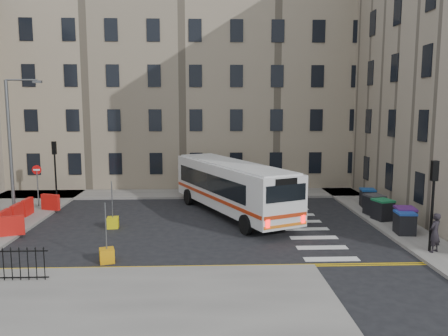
{
  "coord_description": "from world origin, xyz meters",
  "views": [
    {
      "loc": [
        -1.41,
        -24.09,
        6.52
      ],
      "look_at": [
        -0.39,
        1.6,
        3.0
      ],
      "focal_mm": 35.0,
      "sensor_mm": 36.0,
      "label": 1
    }
  ],
  "objects": [
    {
      "name": "ground",
      "position": [
        0.0,
        0.0,
        0.0
      ],
      "size": [
        120.0,
        120.0,
        0.0
      ],
      "primitive_type": "plane",
      "color": "black",
      "rests_on": "ground"
    },
    {
      "name": "wheelie_bin_b",
      "position": [
        8.98,
        -2.15,
        0.77
      ],
      "size": [
        1.12,
        1.25,
        1.23
      ],
      "rotation": [
        0.0,
        0.0,
        -0.15
      ],
      "color": "black",
      "rests_on": "pavement_east"
    },
    {
      "name": "no_entry_north",
      "position": [
        -12.5,
        4.5,
        2.08
      ],
      "size": [
        0.6,
        0.08,
        3.0
      ],
      "color": "#595B5E",
      "rests_on": "pavement_west"
    },
    {
      "name": "wheelie_bin_d",
      "position": [
        8.67,
        1.29,
        0.76
      ],
      "size": [
        1.18,
        1.29,
        1.22
      ],
      "rotation": [
        0.0,
        0.0,
        0.22
      ],
      "color": "black",
      "rests_on": "pavement_east"
    },
    {
      "name": "pedestrian",
      "position": [
        8.7,
        -5.67,
        1.04
      ],
      "size": [
        0.78,
        0.71,
        1.78
      ],
      "primitive_type": "imported",
      "rotation": [
        0.0,
        0.0,
        3.72
      ],
      "color": "black",
      "rests_on": "pavement_east"
    },
    {
      "name": "bus",
      "position": [
        0.11,
        2.21,
        1.83
      ],
      "size": [
        7.16,
        11.69,
        3.17
      ],
      "rotation": [
        0.0,
        0.0,
        0.42
      ],
      "color": "silver",
      "rests_on": "ground"
    },
    {
      "name": "terrace_north",
      "position": [
        -7.0,
        15.5,
        8.62
      ],
      "size": [
        38.3,
        10.8,
        17.2
      ],
      "color": "gray",
      "rests_on": "ground"
    },
    {
      "name": "roadworks_barriers",
      "position": [
        -11.84,
        0.5,
        0.65
      ],
      "size": [
        1.66,
        6.26,
        1.0
      ],
      "color": "red",
      "rests_on": "pavement_west"
    },
    {
      "name": "traffic_light_nw",
      "position": [
        -12.0,
        6.5,
        2.87
      ],
      "size": [
        0.28,
        0.22,
        4.1
      ],
      "color": "black",
      "rests_on": "pavement_west"
    },
    {
      "name": "pavement_east",
      "position": [
        9.0,
        4.0,
        0.07
      ],
      "size": [
        2.4,
        26.0,
        0.15
      ],
      "primitive_type": "cube",
      "color": "slate",
      "rests_on": "ground"
    },
    {
      "name": "wheelie_bin_c",
      "position": [
        8.69,
        0.06,
        0.75
      ],
      "size": [
        1.18,
        1.28,
        1.19
      ],
      "rotation": [
        0.0,
        0.0,
        0.25
      ],
      "color": "black",
      "rests_on": "pavement_east"
    },
    {
      "name": "bollard_chevron",
      "position": [
        -5.69,
        -6.0,
        0.3
      ],
      "size": [
        0.75,
        0.75,
        0.6
      ],
      "primitive_type": "cube",
      "rotation": [
        0.0,
        0.0,
        0.3
      ],
      "color": "orange",
      "rests_on": "ground"
    },
    {
      "name": "pavement_north",
      "position": [
        -6.0,
        8.6,
        0.07
      ],
      "size": [
        36.0,
        3.2,
        0.15
      ],
      "primitive_type": "cube",
      "color": "slate",
      "rests_on": "ground"
    },
    {
      "name": "wheelie_bin_e",
      "position": [
        9.1,
        3.52,
        0.73
      ],
      "size": [
        1.04,
        1.16,
        1.15
      ],
      "rotation": [
        0.0,
        0.0,
        -0.14
      ],
      "color": "black",
      "rests_on": "pavement_east"
    },
    {
      "name": "wheelie_bin_a",
      "position": [
        8.68,
        -2.78,
        0.73
      ],
      "size": [
        0.99,
        1.12,
        1.15
      ],
      "rotation": [
        0.0,
        0.0,
        -0.09
      ],
      "color": "black",
      "rests_on": "pavement_east"
    },
    {
      "name": "streetlamp",
      "position": [
        -13.0,
        2.0,
        4.34
      ],
      "size": [
        0.5,
        0.22,
        8.14
      ],
      "color": "#595B5E",
      "rests_on": "pavement_west"
    },
    {
      "name": "traffic_light_east",
      "position": [
        8.6,
        -5.5,
        2.87
      ],
      "size": [
        0.28,
        0.22,
        4.1
      ],
      "color": "black",
      "rests_on": "pavement_east"
    },
    {
      "name": "bollard_yellow",
      "position": [
        -6.59,
        -0.55,
        0.3
      ],
      "size": [
        0.66,
        0.66,
        0.6
      ],
      "primitive_type": "cube",
      "rotation": [
        0.0,
        0.0,
        0.11
      ],
      "color": "#CFBF0B",
      "rests_on": "ground"
    },
    {
      "name": "pavement_sw",
      "position": [
        -7.0,
        -10.0,
        0.07
      ],
      "size": [
        20.0,
        6.0,
        0.15
      ],
      "primitive_type": "cube",
      "color": "slate",
      "rests_on": "ground"
    }
  ]
}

